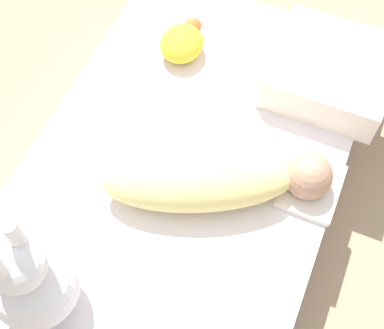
# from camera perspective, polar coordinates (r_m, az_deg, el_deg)

# --- Properties ---
(ground_plane) EXTENTS (12.00, 12.00, 0.00)m
(ground_plane) POSITION_cam_1_polar(r_m,az_deg,el_deg) (1.68, -0.57, -3.36)
(ground_plane) COLOR #9E8466
(bed_mattress) EXTENTS (1.28, 0.82, 0.24)m
(bed_mattress) POSITION_cam_1_polar(r_m,az_deg,el_deg) (1.57, -0.60, -1.42)
(bed_mattress) COLOR white
(bed_mattress) RESTS_ON ground_plane
(burp_cloth) EXTENTS (0.18, 0.15, 0.02)m
(burp_cloth) POSITION_cam_1_polar(r_m,az_deg,el_deg) (1.45, 12.60, -2.31)
(burp_cloth) COLOR white
(burp_cloth) RESTS_ON bed_mattress
(swaddled_baby) EXTENTS (0.37, 0.58, 0.13)m
(swaddled_baby) POSITION_cam_1_polar(r_m,az_deg,el_deg) (1.36, 2.42, -1.52)
(swaddled_baby) COLOR #EFDB7F
(swaddled_baby) RESTS_ON bed_mattress
(pillow) EXTENTS (0.33, 0.34, 0.11)m
(pillow) POSITION_cam_1_polar(r_m,az_deg,el_deg) (1.62, 14.55, 9.53)
(pillow) COLOR white
(pillow) RESTS_ON bed_mattress
(bunny_plush) EXTENTS (0.20, 0.20, 0.37)m
(bunny_plush) POSITION_cam_1_polar(r_m,az_deg,el_deg) (1.24, -16.73, -11.90)
(bunny_plush) COLOR white
(bunny_plush) RESTS_ON bed_mattress
(turtle_plush) EXTENTS (0.19, 0.13, 0.09)m
(turtle_plush) POSITION_cam_1_polar(r_m,az_deg,el_deg) (1.67, -0.99, 12.93)
(turtle_plush) COLOR yellow
(turtle_plush) RESTS_ON bed_mattress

